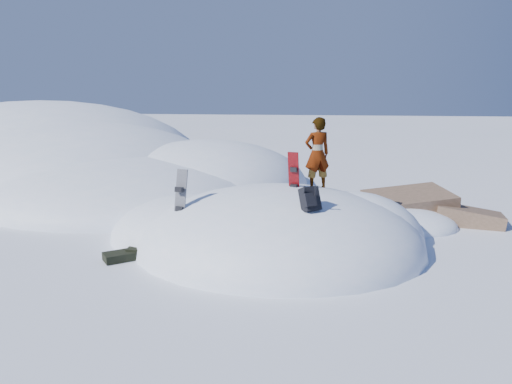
# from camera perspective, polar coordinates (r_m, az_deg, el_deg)

# --- Properties ---
(ground) EXTENTS (120.00, 120.00, 0.00)m
(ground) POSITION_cam_1_polar(r_m,az_deg,el_deg) (12.21, 2.58, -6.38)
(ground) COLOR white
(ground) RESTS_ON ground
(snow_mound) EXTENTS (8.00, 6.00, 3.00)m
(snow_mound) POSITION_cam_1_polar(r_m,az_deg,el_deg) (12.45, 1.88, -6.01)
(snow_mound) COLOR white
(snow_mound) RESTS_ON ground
(snow_ridge) EXTENTS (21.50, 18.50, 6.40)m
(snow_ridge) POSITION_cam_1_polar(r_m,az_deg,el_deg) (24.54, -20.33, 2.16)
(snow_ridge) COLOR white
(snow_ridge) RESTS_ON ground
(rock_outcrop) EXTENTS (4.68, 4.41, 1.68)m
(rock_outcrop) POSITION_cam_1_polar(r_m,az_deg,el_deg) (15.30, 17.61, -3.10)
(rock_outcrop) COLOR brown
(rock_outcrop) RESTS_ON ground
(snowboard_red) EXTENTS (0.32, 0.29, 1.40)m
(snowboard_red) POSITION_cam_1_polar(r_m,az_deg,el_deg) (11.99, 4.35, 1.39)
(snowboard_red) COLOR #B30910
(snowboard_red) RESTS_ON snow_mound
(snowboard_dark) EXTENTS (0.36, 0.37, 1.48)m
(snowboard_dark) POSITION_cam_1_polar(r_m,az_deg,el_deg) (11.51, -8.68, -1.05)
(snowboard_dark) COLOR black
(snowboard_dark) RESTS_ON snow_mound
(backpack) EXTENTS (0.53, 0.59, 0.61)m
(backpack) POSITION_cam_1_polar(r_m,az_deg,el_deg) (10.50, 6.18, -0.82)
(backpack) COLOR black
(backpack) RESTS_ON snow_mound
(gear_pile) EXTENTS (0.88, 0.76, 0.23)m
(gear_pile) POSITION_cam_1_polar(r_m,az_deg,el_deg) (11.71, -15.11, -7.01)
(gear_pile) COLOR black
(gear_pile) RESTS_ON ground
(person) EXTENTS (0.77, 0.66, 1.79)m
(person) POSITION_cam_1_polar(r_m,az_deg,el_deg) (12.30, 7.01, 4.35)
(person) COLOR slate
(person) RESTS_ON snow_mound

